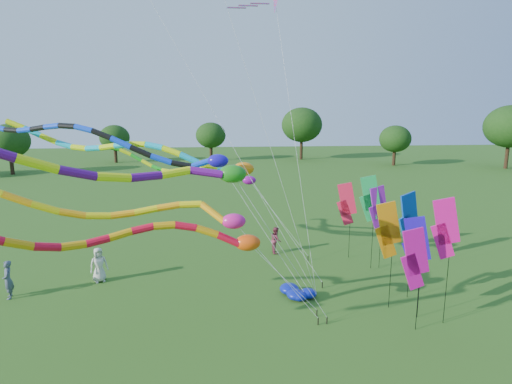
{
  "coord_description": "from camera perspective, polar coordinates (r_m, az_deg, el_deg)",
  "views": [
    {
      "loc": [
        -1.83,
        -13.6,
        8.58
      ],
      "look_at": [
        -0.1,
        5.27,
        4.8
      ],
      "focal_mm": 30.0,
      "sensor_mm": 36.0,
      "label": 1
    }
  ],
  "objects": [
    {
      "name": "ground",
      "position": [
        16.19,
        2.21,
        -20.74
      ],
      "size": [
        160.0,
        160.0,
        0.0
      ],
      "primitive_type": "plane",
      "color": "#275B18",
      "rests_on": "ground"
    },
    {
      "name": "tree_ring",
      "position": [
        12.27,
        -14.09,
        -4.79
      ],
      "size": [
        122.7,
        117.12,
        9.44
      ],
      "color": "#382314",
      "rests_on": "ground"
    },
    {
      "name": "tube_kite_red",
      "position": [
        15.25,
        -15.4,
        -5.81
      ],
      "size": [
        13.14,
        4.29,
        6.29
      ],
      "rotation": [
        0.0,
        0.0,
        0.27
      ],
      "color": "black",
      "rests_on": "ground"
    },
    {
      "name": "tube_kite_orange",
      "position": [
        16.01,
        -18.83,
        -1.84
      ],
      "size": [
        14.88,
        1.59,
        7.07
      ],
      "rotation": [
        0.0,
        0.0,
        0.03
      ],
      "color": "black",
      "rests_on": "ground"
    },
    {
      "name": "tube_kite_purple",
      "position": [
        13.01,
        -25.6,
        3.99
      ],
      "size": [
        16.75,
        6.12,
        9.14
      ],
      "rotation": [
        0.0,
        0.0,
        0.36
      ],
      "color": "black",
      "rests_on": "ground"
    },
    {
      "name": "tube_kite_blue",
      "position": [
        20.75,
        -18.17,
        6.11
      ],
      "size": [
        15.67,
        5.29,
        8.6
      ],
      "rotation": [
        0.0,
        0.0,
        -0.29
      ],
      "color": "black",
      "rests_on": "ground"
    },
    {
      "name": "tube_kite_cyan",
      "position": [
        21.02,
        -13.76,
        5.03
      ],
      "size": [
        15.14,
        3.86,
        8.48
      ],
      "rotation": [
        0.0,
        0.0,
        -0.21
      ],
      "color": "black",
      "rests_on": "ground"
    },
    {
      "name": "tube_kite_green",
      "position": [
        24.83,
        -8.5,
        3.07
      ],
      "size": [
        11.9,
        3.45,
        6.92
      ],
      "rotation": [
        0.0,
        0.0,
        -0.27
      ],
      "color": "black",
      "rests_on": "ground"
    },
    {
      "name": "delta_kite_high_c",
      "position": [
        21.68,
        2.52,
        24.17
      ],
      "size": [
        3.8,
        3.96,
        14.08
      ],
      "rotation": [
        0.0,
        0.0,
        -0.03
      ],
      "color": "black",
      "rests_on": "ground"
    },
    {
      "name": "banner_pole_magenta_a",
      "position": [
        17.45,
        20.4,
        -8.38
      ],
      "size": [
        1.16,
        0.09,
        4.18
      ],
      "rotation": [
        0.0,
        0.0,
        -0.01
      ],
      "color": "black",
      "rests_on": "ground"
    },
    {
      "name": "banner_pole_green",
      "position": [
        23.16,
        14.93,
        -0.88
      ],
      "size": [
        1.16,
        0.22,
        5.12
      ],
      "rotation": [
        0.0,
        0.0,
        -0.12
      ],
      "color": "black",
      "rests_on": "ground"
    },
    {
      "name": "banner_pole_blue_b",
      "position": [
        19.97,
        19.7,
        -3.47
      ],
      "size": [
        1.11,
        0.49,
        4.99
      ],
      "rotation": [
        0.0,
        0.0,
        0.36
      ],
      "color": "black",
      "rests_on": "ground"
    },
    {
      "name": "banner_pole_blue_a",
      "position": [
        18.53,
        20.57,
        -6.74
      ],
      "size": [
        1.12,
        0.46,
        4.34
      ],
      "rotation": [
        0.0,
        0.0,
        -0.34
      ],
      "color": "black",
      "rests_on": "ground"
    },
    {
      "name": "banner_pole_magenta_b",
      "position": [
        18.13,
        23.91,
        -4.51
      ],
      "size": [
        1.16,
        0.28,
        5.22
      ],
      "rotation": [
        0.0,
        0.0,
        -0.17
      ],
      "color": "black",
      "rests_on": "ground"
    },
    {
      "name": "banner_pole_red",
      "position": [
        24.73,
        11.96,
        -1.58
      ],
      "size": [
        1.15,
        0.33,
        4.44
      ],
      "rotation": [
        0.0,
        0.0,
        -0.22
      ],
      "color": "black",
      "rests_on": "ground"
    },
    {
      "name": "banner_pole_orange",
      "position": [
        18.8,
        17.16,
        -4.9
      ],
      "size": [
        1.16,
        0.12,
        4.77
      ],
      "rotation": [
        0.0,
        0.0,
        -0.04
      ],
      "color": "black",
      "rests_on": "ground"
    },
    {
      "name": "banner_pole_violet",
      "position": [
        23.43,
        15.99,
        -2.15
      ],
      "size": [
        1.16,
        0.29,
        4.57
      ],
      "rotation": [
        0.0,
        0.0,
        0.19
      ],
      "color": "black",
      "rests_on": "ground"
    },
    {
      "name": "blue_nylon_heap",
      "position": [
        20.06,
        5.99,
        -13.43
      ],
      "size": [
        1.76,
        1.14,
        0.48
      ],
      "color": "#0B1A99",
      "rests_on": "ground"
    },
    {
      "name": "person_a",
      "position": [
        22.91,
        -20.23,
        -9.1
      ],
      "size": [
        1.02,
        0.88,
        1.75
      ],
      "primitive_type": "imported",
      "rotation": [
        0.0,
        0.0,
        0.46
      ],
      "color": "beige",
      "rests_on": "ground"
    },
    {
      "name": "person_b",
      "position": [
        22.74,
        -30.17,
        -10.08
      ],
      "size": [
        0.64,
        0.76,
        1.78
      ],
      "primitive_type": "imported",
      "rotation": [
        0.0,
        0.0,
        -1.19
      ],
      "color": "#434B5E",
      "rests_on": "ground"
    },
    {
      "name": "person_c",
      "position": [
        25.64,
        2.66,
        -6.41
      ],
      "size": [
        0.63,
        0.79,
        1.59
      ],
      "primitive_type": "imported",
      "rotation": [
        0.0,
        0.0,
        1.61
      ],
      "color": "brown",
      "rests_on": "ground"
    }
  ]
}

